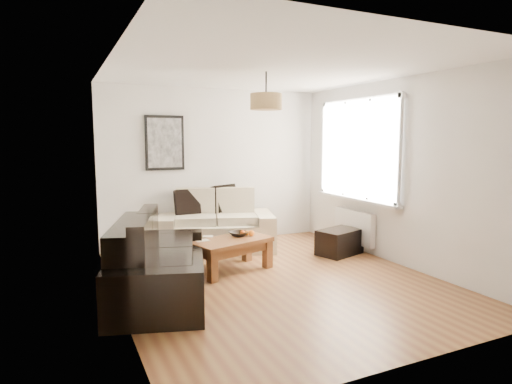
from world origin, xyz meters
name	(u,v)px	position (x,y,z in m)	size (l,w,h in m)	color
floor	(276,280)	(0.00, 0.00, 0.00)	(4.50, 4.50, 0.00)	brown
ceiling	(277,68)	(0.00, 0.00, 2.60)	(3.80, 4.50, 0.00)	white
wall_back	(215,166)	(0.00, 2.25, 1.30)	(3.80, 0.04, 2.60)	silver
wall_front	(416,201)	(0.00, -2.25, 1.30)	(3.80, 0.04, 2.60)	silver
wall_left	(114,184)	(-1.90, 0.00, 1.30)	(0.04, 4.50, 2.60)	silver
wall_right	(396,172)	(1.90, 0.00, 1.30)	(0.04, 4.50, 2.60)	silver
window_bay	(359,149)	(1.86, 0.80, 1.60)	(0.14, 1.90, 1.60)	white
radiator	(354,226)	(1.82, 0.80, 0.38)	(0.10, 0.90, 0.52)	white
poster	(165,143)	(-0.85, 2.22, 1.70)	(0.62, 0.04, 0.87)	black
pendant_shade	(266,102)	(0.00, 0.30, 2.23)	(0.40, 0.40, 0.20)	tan
loveseat_cream	(216,221)	(-0.16, 1.78, 0.45)	(1.81, 0.98, 0.90)	beige
sofa_leather	(160,259)	(-1.43, 0.09, 0.42)	(1.96, 0.95, 0.85)	black
coffee_table	(231,255)	(-0.37, 0.61, 0.22)	(1.06, 0.58, 0.43)	brown
ottoman	(339,242)	(1.45, 0.68, 0.19)	(0.67, 0.43, 0.38)	black
cushion_left	(187,202)	(-0.56, 2.00, 0.76)	(0.40, 0.12, 0.40)	black
cushion_right	(225,198)	(0.08, 2.00, 0.78)	(0.45, 0.14, 0.45)	black
fruit_bowl	(239,234)	(-0.20, 0.73, 0.46)	(0.25, 0.25, 0.06)	black
orange_a	(247,233)	(-0.10, 0.68, 0.47)	(0.07, 0.07, 0.07)	orange
orange_b	(251,233)	(-0.04, 0.66, 0.47)	(0.09, 0.09, 0.09)	orange
orange_c	(243,233)	(-0.14, 0.73, 0.47)	(0.07, 0.07, 0.07)	#FF6315
papers	(202,240)	(-0.75, 0.68, 0.44)	(0.18, 0.12, 0.01)	beige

